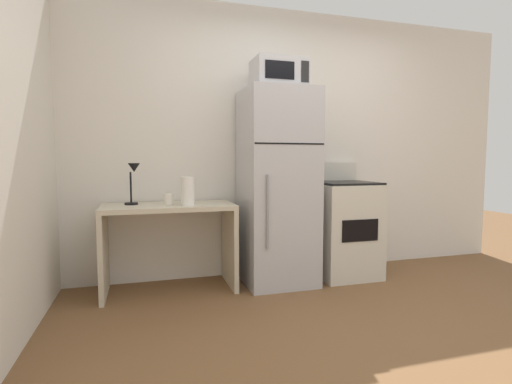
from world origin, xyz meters
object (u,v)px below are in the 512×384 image
Objects in this scene: coffee_mug at (169,199)px; refrigerator at (277,188)px; microwave at (279,74)px; desk_lamp at (133,177)px; paper_towel_roll at (188,191)px; oven_range at (343,228)px; desk at (169,231)px.

refrigerator is at bearing -0.90° from coffee_mug.
coffee_mug is at bearing 179.10° from refrigerator.
desk_lamp is at bearing 174.58° from microwave.
coffee_mug is 0.20m from paper_towel_roll.
desk_lamp reaches higher than oven_range.
coffee_mug is 1.70m from oven_range.
desk is 1.01× the size of oven_range.
desk_lamp is at bearing 163.79° from coffee_mug.
desk_lamp is 0.32× the size of oven_range.
desk_lamp is 1.55m from microwave.
desk is at bearing -11.06° from desk_lamp.
microwave is (0.00, -0.02, 1.01)m from refrigerator.
paper_towel_roll reaches higher than desk.
desk_lamp reaches higher than coffee_mug.
oven_range is (1.52, 0.11, -0.40)m from paper_towel_roll.
coffee_mug is 0.40× the size of paper_towel_roll.
desk_lamp is 0.20× the size of refrigerator.
desk_lamp reaches higher than desk.
refrigerator reaches higher than oven_range.
desk_lamp is (-0.28, 0.06, 0.47)m from desk.
microwave is at bearing -89.68° from refrigerator.
refrigerator is at bearing 6.39° from paper_towel_roll.
microwave is 1.58m from oven_range.
microwave reaches higher than desk_lamp.
coffee_mug is 1.46m from microwave.
desk is 0.63× the size of refrigerator.
desk_lamp is 1.47× the size of paper_towel_roll.
paper_towel_roll is (0.43, -0.19, -0.12)m from desk_lamp.
microwave is at bearing -3.74° from desk.
paper_towel_roll is at bearing -35.86° from coffee_mug.
desk_lamp is 0.35m from coffee_mug.
coffee_mug is at bearing 177.85° from microwave.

